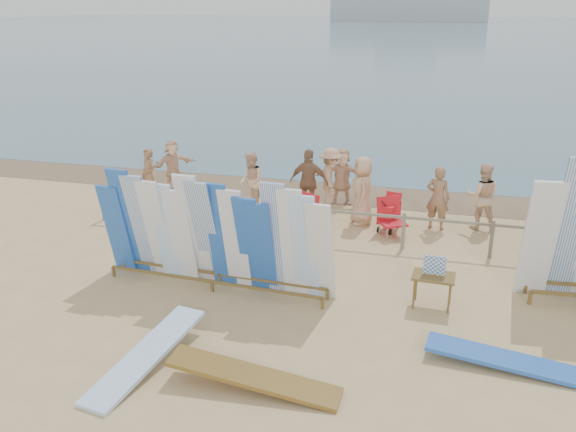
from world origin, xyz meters
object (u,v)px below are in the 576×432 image
(beachgoer_6, at_px, (362,191))
(beachgoer_1, at_px, (149,175))
(beachgoer_3, at_px, (330,179))
(beachgoer_11, at_px, (173,164))
(beachgoer_5, at_px, (342,176))
(beachgoer_10, at_px, (574,217))
(beachgoer_8, at_px, (482,196))
(beachgoer_2, at_px, (251,181))
(stroller, at_px, (389,216))
(beachgoer_4, at_px, (309,182))
(flat_board_a, at_px, (147,365))
(beach_chair_right, at_px, (392,225))
(beach_chair_left, at_px, (304,220))
(flat_board_c, at_px, (254,388))
(vendor_table, at_px, (432,290))
(flat_board_d, at_px, (510,367))
(main_surfboard_rack, at_px, (214,237))
(beachgoer_7, at_px, (438,198))

(beachgoer_6, height_order, beachgoer_1, beachgoer_6)
(beachgoer_3, relative_size, beachgoer_11, 1.15)
(beachgoer_5, xyz_separation_m, beachgoer_10, (5.85, -2.25, 0.07))
(beachgoer_8, distance_m, beachgoer_2, 6.23)
(stroller, relative_size, beachgoer_2, 0.58)
(beachgoer_5, bearing_deg, beachgoer_4, -128.58)
(flat_board_a, xyz_separation_m, beach_chair_right, (3.22, 6.87, 0.29))
(beach_chair_left, bearing_deg, beachgoer_1, -163.12)
(flat_board_c, bearing_deg, beachgoer_4, 7.87)
(flat_board_c, relative_size, beach_chair_left, 2.91)
(beachgoer_8, height_order, beachgoer_11, beachgoer_8)
(vendor_table, bearing_deg, flat_board_d, -50.87)
(flat_board_a, distance_m, flat_board_d, 5.90)
(main_surfboard_rack, distance_m, beachgoer_4, 5.12)
(flat_board_a, bearing_deg, beachgoer_1, 126.41)
(main_surfboard_rack, xyz_separation_m, beachgoer_4, (0.78, 5.06, -0.20))
(beach_chair_right, distance_m, beachgoer_10, 4.20)
(beachgoer_4, bearing_deg, flat_board_d, 127.18)
(beach_chair_right, height_order, beachgoer_3, beachgoer_3)
(beachgoer_7, relative_size, beachgoer_2, 1.02)
(flat_board_c, xyz_separation_m, beachgoer_8, (3.50, 8.18, 0.87))
(beach_chair_left, relative_size, beachgoer_3, 0.52)
(flat_board_c, bearing_deg, beachgoer_7, -16.59)
(beach_chair_right, xyz_separation_m, beachgoer_10, (4.16, 0.04, 0.60))
(flat_board_d, height_order, beachgoer_5, beachgoer_5)
(beach_chair_right, relative_size, beachgoer_4, 0.53)
(beachgoer_5, distance_m, beachgoer_3, 0.63)
(flat_board_d, relative_size, beachgoer_6, 1.48)
(flat_board_c, xyz_separation_m, beach_chair_left, (-0.90, 6.88, 0.27))
(beachgoer_8, bearing_deg, flat_board_d, 88.53)
(beachgoer_6, distance_m, beachgoer_3, 1.44)
(stroller, bearing_deg, beachgoer_6, 169.77)
(stroller, distance_m, beachgoer_1, 7.08)
(flat_board_d, height_order, beachgoer_3, beachgoer_3)
(beachgoer_5, bearing_deg, vendor_table, -70.92)
(beach_chair_left, bearing_deg, beach_chair_right, 32.89)
(flat_board_d, relative_size, beachgoer_5, 1.64)
(beachgoer_1, bearing_deg, beachgoer_6, 30.65)
(beach_chair_right, height_order, beachgoer_2, beachgoer_2)
(main_surfboard_rack, relative_size, beachgoer_7, 2.99)
(beachgoer_3, bearing_deg, vendor_table, -164.52)
(beachgoer_7, bearing_deg, flat_board_d, 116.41)
(flat_board_a, xyz_separation_m, beachgoer_4, (0.81, 8.01, 0.91))
(flat_board_a, height_order, beach_chair_left, beach_chair_left)
(beachgoer_2, bearing_deg, main_surfboard_rack, -17.33)
(beachgoer_8, xyz_separation_m, beachgoer_2, (-6.23, -0.07, -0.05))
(beachgoer_2, xyz_separation_m, beachgoer_3, (2.15, 0.62, 0.06))
(stroller, distance_m, beachgoer_4, 2.48)
(main_surfboard_rack, relative_size, flat_board_d, 1.86)
(flat_board_d, xyz_separation_m, beachgoer_10, (1.67, 5.44, 0.89))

